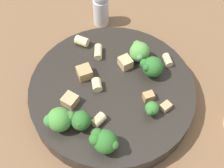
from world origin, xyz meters
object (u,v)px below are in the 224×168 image
broccoli_floret_2 (139,52)px  broccoli_floret_4 (152,108)px  broccoli_floret_3 (104,141)px  broccoli_floret_0 (60,119)px  rigatoni_4 (98,120)px  chicken_chunk_2 (148,96)px  rigatoni_3 (168,60)px  chicken_chunk_3 (84,72)px  rigatoni_0 (98,52)px  pasta_bowl (112,92)px  rigatoni_1 (97,87)px  broccoli_floret_5 (81,121)px  rigatoni_2 (82,41)px  chicken_chunk_4 (125,62)px  chicken_chunk_1 (70,100)px  broccoli_floret_1 (152,67)px  chicken_chunk_0 (166,106)px  pepper_shaker (101,7)px

broccoli_floret_2 → broccoli_floret_4: size_ratio=1.60×
broccoli_floret_3 → broccoli_floret_0: bearing=60.3°
rigatoni_4 → chicken_chunk_2: (0.04, -0.08, -0.00)m
broccoli_floret_4 → chicken_chunk_2: 0.03m
broccoli_floret_2 → broccoli_floret_4: (-0.12, -0.01, -0.01)m
broccoli_floret_2 → rigatoni_3: size_ratio=1.85×
rigatoni_3 → chicken_chunk_3: 0.15m
broccoli_floret_0 → rigatoni_0: broccoli_floret_0 is taller
pasta_bowl → chicken_chunk_2: (-0.03, -0.06, 0.02)m
broccoli_floret_2 → rigatoni_1: bearing=130.2°
rigatoni_4 → broccoli_floret_3: bearing=-169.4°
broccoli_floret_0 → rigatoni_3: bearing=-56.3°
rigatoni_0 → rigatoni_1: 0.08m
broccoli_floret_5 → rigatoni_2: bearing=1.2°
broccoli_floret_3 → rigatoni_0: size_ratio=1.47×
rigatoni_0 → chicken_chunk_4: bearing=-120.0°
broccoli_floret_2 → chicken_chunk_1: bearing=126.6°
broccoli_floret_5 → chicken_chunk_4: size_ratio=1.58×
broccoli_floret_1 → rigatoni_4: broccoli_floret_1 is taller
rigatoni_0 → chicken_chunk_1: 0.12m
rigatoni_0 → chicken_chunk_0: bearing=-137.2°
pepper_shaker → rigatoni_2: bearing=159.2°
chicken_chunk_4 → pepper_shaker: (0.15, 0.04, -0.00)m
rigatoni_2 → chicken_chunk_2: bearing=-137.9°
broccoli_floret_5 → chicken_chunk_3: (0.10, -0.00, -0.01)m
broccoli_floret_2 → chicken_chunk_0: (-0.11, -0.04, -0.02)m
pasta_bowl → broccoli_floret_2: (0.06, -0.05, 0.04)m
broccoli_floret_4 → rigatoni_0: size_ratio=0.94×
rigatoni_0 → rigatoni_4: (-0.14, 0.00, 0.00)m
broccoli_floret_0 → rigatoni_2: broccoli_floret_0 is taller
chicken_chunk_0 → chicken_chunk_4: size_ratio=0.75×
pasta_bowl → chicken_chunk_4: 0.06m
pasta_bowl → broccoli_floret_0: broccoli_floret_0 is taller
broccoli_floret_4 → pepper_shaker: 0.27m
rigatoni_2 → broccoli_floret_3: bearing=-169.7°
pasta_bowl → chicken_chunk_4: size_ratio=12.79×
chicken_chunk_2 → rigatoni_3: bearing=-28.9°
broccoli_floret_0 → chicken_chunk_1: size_ratio=2.12×
chicken_chunk_1 → broccoli_floret_4: bearing=-100.2°
pasta_bowl → chicken_chunk_1: (-0.03, 0.07, 0.02)m
rigatoni_3 → chicken_chunk_1: (-0.08, 0.18, 0.00)m
broccoli_floret_1 → rigatoni_4: (-0.09, 0.09, -0.01)m
pasta_bowl → chicken_chunk_2: 0.07m
broccoli_floret_2 → broccoli_floret_3: (-0.17, 0.07, 0.00)m
broccoli_floret_1 → rigatoni_2: bearing=58.7°
rigatoni_3 → chicken_chunk_3: chicken_chunk_3 is taller
rigatoni_0 → chicken_chunk_0: size_ratio=1.71×
broccoli_floret_2 → broccoli_floret_5: broccoli_floret_2 is taller
rigatoni_4 → chicken_chunk_0: rigatoni_4 is taller
rigatoni_2 → rigatoni_3: bearing=-107.4°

